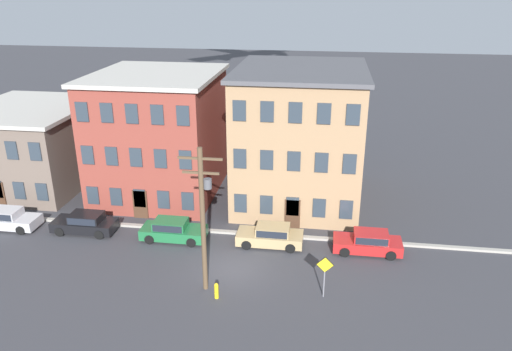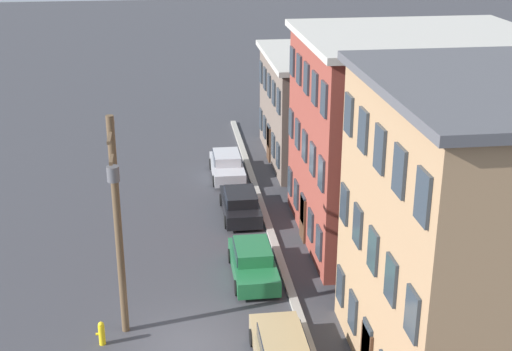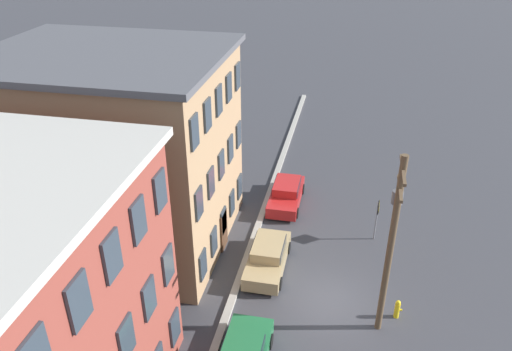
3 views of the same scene
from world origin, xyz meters
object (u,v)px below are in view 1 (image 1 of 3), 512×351
object	(u,v)px
caution_sign	(325,270)
fire_hydrant	(216,291)
car_silver	(7,218)
car_red	(369,242)
car_black	(85,222)
car_tan	(271,235)
utility_pole	(203,213)
car_green	(173,229)

from	to	relation	value
caution_sign	fire_hydrant	distance (m)	6.13
car_silver	car_red	size ratio (longest dim) A/B	1.00
car_black	car_tan	xyz separation A→B (m)	(13.12, 0.05, 0.00)
utility_pole	car_tan	bearing A→B (deg)	60.93
car_green	car_tan	distance (m)	6.73
fire_hydrant	caution_sign	bearing A→B (deg)	9.37
car_silver	car_tan	distance (m)	18.97
car_tan	car_green	bearing A→B (deg)	-178.37
fire_hydrant	car_silver	bearing A→B (deg)	159.71
car_silver	car_black	distance (m)	5.85
caution_sign	car_red	bearing A→B (deg)	62.81
car_silver	car_black	world-z (taller)	same
car_silver	fire_hydrant	xyz separation A→B (m)	(16.66, -6.16, -0.27)
car_silver	car_green	size ratio (longest dim) A/B	1.00
car_red	car_silver	bearing A→B (deg)	-179.47
car_tan	fire_hydrant	distance (m)	6.80
car_tan	car_red	xyz separation A→B (m)	(6.39, 0.01, 0.00)
car_red	caution_sign	xyz separation A→B (m)	(-2.78, -5.42, 0.97)
car_black	car_red	size ratio (longest dim) A/B	1.00
car_green	utility_pole	xyz separation A→B (m)	(3.64, -5.37, 4.08)
car_black	car_green	distance (m)	6.39
car_silver	caution_sign	distance (m)	23.18
car_black	car_green	world-z (taller)	same
car_silver	car_red	bearing A→B (deg)	0.53
car_black	caution_sign	world-z (taller)	caution_sign
car_red	utility_pole	xyz separation A→B (m)	(-9.48, -5.57, 4.08)
car_black	car_green	bearing A→B (deg)	-1.24
car_silver	car_black	bearing A→B (deg)	1.73
car_silver	car_black	xyz separation A→B (m)	(5.85, 0.18, 0.00)
car_red	fire_hydrant	distance (m)	10.80
car_red	car_green	bearing A→B (deg)	-179.14
car_tan	caution_sign	distance (m)	6.58
car_green	car_red	world-z (taller)	same
fire_hydrant	car_red	bearing A→B (deg)	36.31
car_green	car_red	bearing A→B (deg)	0.86
caution_sign	car_silver	bearing A→B (deg)	167.07
utility_pole	car_green	bearing A→B (deg)	124.11
car_black	car_tan	distance (m)	13.12
car_silver	utility_pole	distance (m)	17.24
car_tan	car_red	size ratio (longest dim) A/B	1.00
car_green	car_black	bearing A→B (deg)	178.76
car_tan	fire_hydrant	world-z (taller)	car_tan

